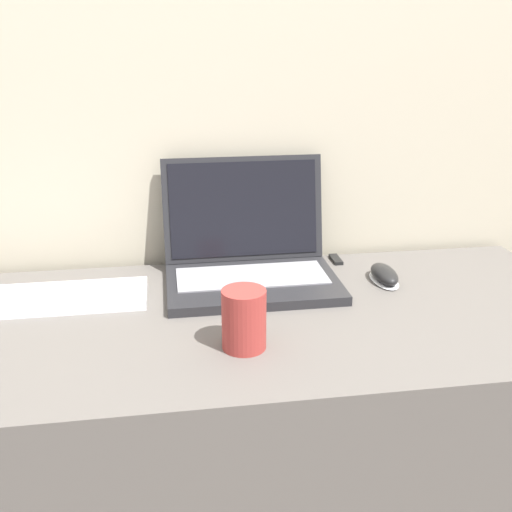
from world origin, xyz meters
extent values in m
cube|color=#BCB299|center=(0.00, 0.64, 1.25)|extent=(7.00, 0.04, 2.50)
cube|color=#5B5651|center=(0.00, 0.30, 0.39)|extent=(1.48, 0.60, 0.77)
cube|color=#232326|center=(0.07, 0.43, 0.78)|extent=(0.37, 0.24, 0.02)
cube|color=gray|center=(0.07, 0.44, 0.80)|extent=(0.32, 0.13, 0.00)
cube|color=#232326|center=(0.07, 0.57, 0.91)|extent=(0.37, 0.06, 0.23)
cube|color=black|center=(0.07, 0.57, 0.91)|extent=(0.34, 0.05, 0.21)
cylinder|color=#9E332D|center=(0.01, 0.17, 0.83)|extent=(0.08, 0.08, 0.11)
cylinder|color=black|center=(0.01, 0.17, 0.88)|extent=(0.07, 0.07, 0.01)
ellipsoid|color=white|center=(0.36, 0.42, 0.78)|extent=(0.05, 0.11, 0.01)
ellipsoid|color=black|center=(0.36, 0.42, 0.79)|extent=(0.05, 0.11, 0.03)
cube|color=silver|center=(-0.37, 0.42, 0.78)|extent=(0.42, 0.13, 0.02)
cube|color=black|center=(0.29, 0.56, 0.78)|extent=(0.02, 0.06, 0.01)
camera|label=1|loc=(-0.11, -0.74, 1.29)|focal=42.00mm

